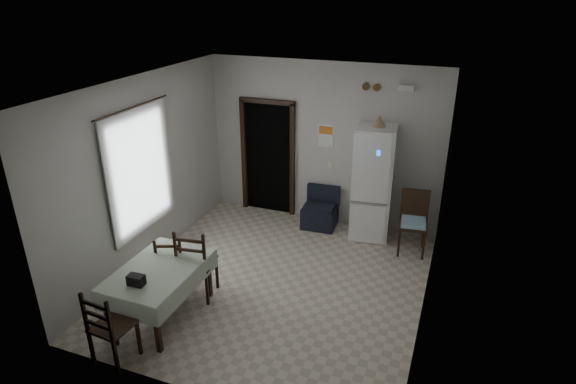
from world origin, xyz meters
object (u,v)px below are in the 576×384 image
(dining_chair_far_left, at_px, (173,263))
(dining_chair_near_head, at_px, (112,325))
(dining_chair_far_right, at_px, (197,261))
(corner_chair, at_px, (413,224))
(dining_table, at_px, (161,292))
(fridge, at_px, (373,183))
(navy_seat, at_px, (320,208))

(dining_chair_far_left, bearing_deg, dining_chair_near_head, 74.53)
(dining_chair_far_right, distance_m, dining_chair_near_head, 1.49)
(corner_chair, relative_size, dining_chair_far_left, 1.13)
(dining_table, bearing_deg, corner_chair, 45.03)
(fridge, height_order, corner_chair, fridge)
(navy_seat, bearing_deg, corner_chair, -14.99)
(fridge, bearing_deg, corner_chair, -30.67)
(corner_chair, distance_m, dining_chair_near_head, 4.71)
(corner_chair, bearing_deg, dining_chair_far_left, -149.46)
(corner_chair, xyz_separation_m, dining_chair_near_head, (-2.89, -3.72, -0.02))
(navy_seat, height_order, dining_chair_near_head, dining_chair_near_head)
(navy_seat, relative_size, dining_chair_near_head, 0.72)
(dining_table, bearing_deg, dining_chair_far_left, 107.36)
(dining_table, xyz_separation_m, dining_chair_near_head, (-0.03, -0.90, 0.14))
(dining_chair_far_left, distance_m, dining_chair_far_right, 0.39)
(fridge, height_order, dining_chair_far_left, fridge)
(fridge, relative_size, dining_chair_far_right, 1.79)
(dining_table, height_order, dining_chair_far_right, dining_chair_far_right)
(navy_seat, height_order, corner_chair, corner_chair)
(navy_seat, xyz_separation_m, dining_chair_far_left, (-1.35, -2.64, 0.10))
(corner_chair, xyz_separation_m, dining_chair_far_left, (-3.03, -2.29, -0.06))
(navy_seat, relative_size, corner_chair, 0.69)
(dining_chair_near_head, bearing_deg, corner_chair, -123.28)
(dining_table, xyz_separation_m, dining_chair_far_left, (-0.16, 0.54, 0.09))
(dining_table, bearing_deg, fridge, 56.75)
(dining_table, distance_m, dining_chair_far_left, 0.57)
(dining_chair_far_right, bearing_deg, navy_seat, -119.64)
(corner_chair, relative_size, dining_table, 0.74)
(navy_seat, relative_size, dining_chair_far_right, 0.66)
(dining_table, relative_size, dining_chair_far_left, 1.53)
(navy_seat, relative_size, dining_chair_far_left, 0.78)
(dining_chair_far_left, bearing_deg, dining_table, 86.02)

